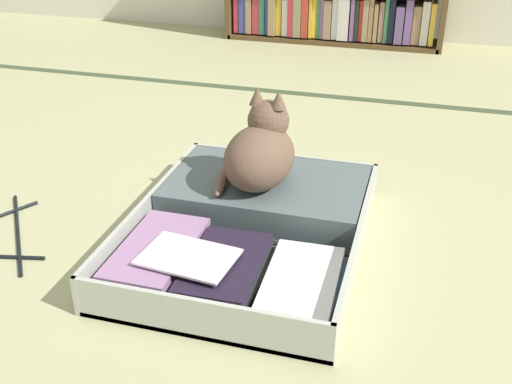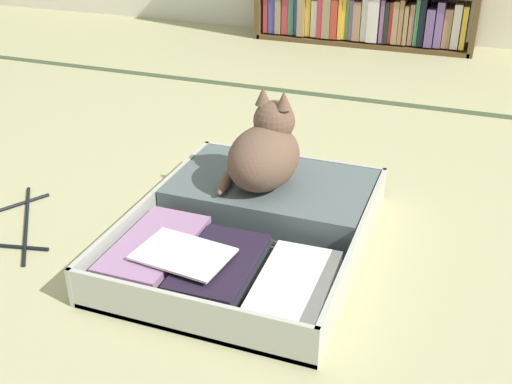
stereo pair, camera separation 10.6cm
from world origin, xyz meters
name	(u,v)px [view 1 (the left image)]	position (x,y,z in m)	size (l,w,h in m)	color
ground_plane	(220,252)	(0.00, 0.00, 0.00)	(10.00, 10.00, 0.00)	tan
tatami_border	(315,95)	(0.00, 1.30, 0.00)	(4.80, 0.05, 0.00)	#3B4B30
open_suitcase	(251,222)	(0.06, 0.10, 0.04)	(0.59, 0.78, 0.10)	#B2B5AA
black_cat	(261,152)	(0.05, 0.21, 0.20)	(0.25, 0.28, 0.27)	brown
clothes_hanger	(3,235)	(-0.60, -0.09, 0.01)	(0.31, 0.36, 0.01)	black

